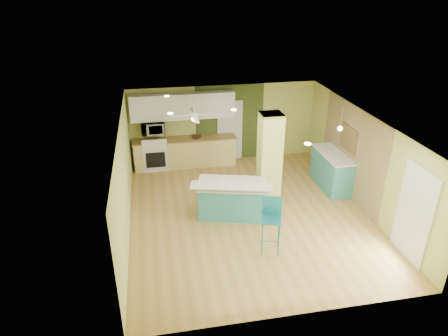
{
  "coord_description": "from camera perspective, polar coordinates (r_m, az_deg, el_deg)",
  "views": [
    {
      "loc": [
        -2.24,
        -8.53,
        5.54
      ],
      "look_at": [
        -0.56,
        0.4,
        1.16
      ],
      "focal_mm": 32.0,
      "sensor_mm": 36.0,
      "label": 1
    }
  ],
  "objects": [
    {
      "name": "floor",
      "position": [
        10.41,
        3.48,
        -6.5
      ],
      "size": [
        6.0,
        7.0,
        0.01
      ],
      "primitive_type": "cube",
      "color": "#A37939",
      "rests_on": "ground"
    },
    {
      "name": "ceiling",
      "position": [
        9.32,
        3.89,
        6.67
      ],
      "size": [
        6.0,
        7.0,
        0.01
      ],
      "primitive_type": "cube",
      "color": "white",
      "rests_on": "wall_back"
    },
    {
      "name": "wall_back",
      "position": [
        12.97,
        -0.08,
        6.4
      ],
      "size": [
        6.0,
        0.01,
        2.5
      ],
      "primitive_type": "cube",
      "color": "#BFC469",
      "rests_on": "floor"
    },
    {
      "name": "wall_front",
      "position": [
        6.97,
        10.81,
        -12.77
      ],
      "size": [
        6.0,
        0.01,
        2.5
      ],
      "primitive_type": "cube",
      "color": "#BFC469",
      "rests_on": "floor"
    },
    {
      "name": "wall_left",
      "position": [
        9.58,
        -14.06,
        -1.73
      ],
      "size": [
        0.01,
        7.0,
        2.5
      ],
      "primitive_type": "cube",
      "color": "#BFC469",
      "rests_on": "floor"
    },
    {
      "name": "wall_right",
      "position": [
        10.89,
        19.2,
        1.01
      ],
      "size": [
        0.01,
        7.0,
        2.5
      ],
      "primitive_type": "cube",
      "color": "#BFC469",
      "rests_on": "floor"
    },
    {
      "name": "wood_panel",
      "position": [
        11.36,
        17.72,
        2.25
      ],
      "size": [
        0.02,
        3.4,
        2.5
      ],
      "primitive_type": "cube",
      "color": "olive",
      "rests_on": "floor"
    },
    {
      "name": "olive_accent",
      "position": [
        12.99,
        0.81,
        6.43
      ],
      "size": [
        2.2,
        0.02,
        2.5
      ],
      "primitive_type": "cube",
      "color": "#3B4A1D",
      "rests_on": "floor"
    },
    {
      "name": "interior_door",
      "position": [
        13.05,
        0.82,
        5.35
      ],
      "size": [
        0.82,
        0.05,
        2.0
      ],
      "primitive_type": "cube",
      "color": "silver",
      "rests_on": "floor"
    },
    {
      "name": "french_door",
      "position": [
        9.28,
        25.5,
        -6.01
      ],
      "size": [
        0.04,
        1.08,
        2.1
      ],
      "primitive_type": "cube",
      "color": "white",
      "rests_on": "floor"
    },
    {
      "name": "column",
      "position": [
        10.4,
        6.49,
        1.2
      ],
      "size": [
        0.55,
        0.55,
        2.5
      ],
      "primitive_type": "cube",
      "color": "#B7C059",
      "rests_on": "floor"
    },
    {
      "name": "kitchen_run",
      "position": [
        12.81,
        -5.56,
        2.28
      ],
      "size": [
        3.25,
        0.63,
        0.94
      ],
      "color": "#D9C471",
      "rests_on": "floor"
    },
    {
      "name": "stove",
      "position": [
        12.77,
        -9.79,
        1.88
      ],
      "size": [
        0.76,
        0.66,
        1.08
      ],
      "color": "silver",
      "rests_on": "floor"
    },
    {
      "name": "upper_cabinets",
      "position": [
        12.42,
        -5.9,
        8.77
      ],
      "size": [
        3.2,
        0.34,
        0.8
      ],
      "primitive_type": "cube",
      "color": "white",
      "rests_on": "wall_back"
    },
    {
      "name": "microwave",
      "position": [
        12.45,
        -10.1,
        5.65
      ],
      "size": [
        0.7,
        0.48,
        0.39
      ],
      "primitive_type": "imported",
      "color": "silver",
      "rests_on": "wall_back"
    },
    {
      "name": "ceiling_fan",
      "position": [
        11.14,
        -4.27,
        7.54
      ],
      "size": [
        1.41,
        1.41,
        0.61
      ],
      "color": "white",
      "rests_on": "ceiling"
    },
    {
      "name": "pendant_lamp",
      "position": [
        11.11,
        16.26,
        5.45
      ],
      "size": [
        0.14,
        0.14,
        0.69
      ],
      "color": "silver",
      "rests_on": "ceiling"
    },
    {
      "name": "wall_decor",
      "position": [
        11.4,
        17.37,
        4.03
      ],
      "size": [
        0.03,
        0.9,
        0.7
      ],
      "primitive_type": "cube",
      "color": "brown",
      "rests_on": "wood_panel"
    },
    {
      "name": "peninsula",
      "position": [
        10.09,
        1.13,
        -4.37
      ],
      "size": [
        2.04,
        1.47,
        1.04
      ],
      "rotation": [
        0.0,
        0.0,
        -0.26
      ],
      "color": "teal",
      "rests_on": "floor"
    },
    {
      "name": "bar_stool",
      "position": [
        8.75,
        6.82,
        -6.79
      ],
      "size": [
        0.53,
        0.53,
        1.29
      ],
      "rotation": [
        0.0,
        0.0,
        -0.3
      ],
      "color": "teal",
      "rests_on": "floor"
    },
    {
      "name": "side_counter",
      "position": [
        11.84,
        15.18,
        -0.29
      ],
      "size": [
        0.69,
        1.63,
        1.05
      ],
      "color": "teal",
      "rests_on": "floor"
    },
    {
      "name": "fruit_bowl",
      "position": [
        12.63,
        -4.0,
        4.48
      ],
      "size": [
        0.33,
        0.33,
        0.08
      ],
      "primitive_type": "imported",
      "rotation": [
        0.0,
        0.0,
        0.09
      ],
      "color": "#3A2618",
      "rests_on": "kitchen_run"
    },
    {
      "name": "canister",
      "position": [
        9.73,
        -0.47,
        -2.18
      ],
      "size": [
        0.16,
        0.16,
        0.17
      ],
      "primitive_type": "cylinder",
      "color": "yellow",
      "rests_on": "peninsula"
    }
  ]
}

